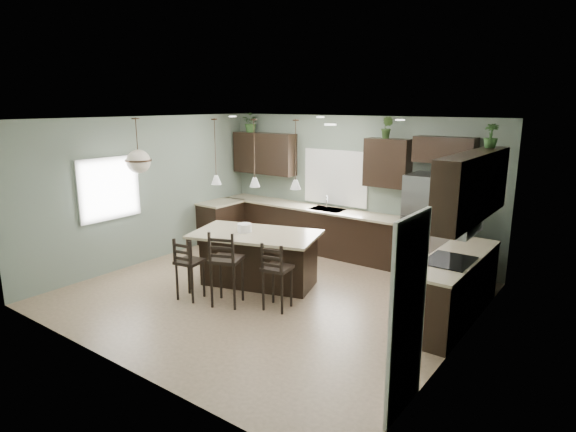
# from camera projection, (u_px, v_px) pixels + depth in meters

# --- Properties ---
(ground) EXTENTS (6.00, 6.00, 0.00)m
(ground) POSITION_uv_depth(u_px,v_px,m) (269.00, 294.00, 7.83)
(ground) COLOR #9E8466
(ground) RESTS_ON ground
(pantry_door) EXTENTS (0.04, 0.82, 2.04)m
(pantry_door) POSITION_uv_depth(u_px,v_px,m) (408.00, 316.00, 4.66)
(pantry_door) COLOR white
(pantry_door) RESTS_ON ground
(window_back) EXTENTS (1.35, 0.02, 1.00)m
(window_back) POSITION_uv_depth(u_px,v_px,m) (336.00, 177.00, 9.85)
(window_back) COLOR white
(window_back) RESTS_ON room_shell
(window_left) EXTENTS (0.02, 1.10, 1.00)m
(window_left) POSITION_uv_depth(u_px,v_px,m) (109.00, 189.00, 8.57)
(window_left) COLOR white
(window_left) RESTS_ON room_shell
(left_return_cabs) EXTENTS (0.60, 0.90, 0.90)m
(left_return_cabs) POSITION_uv_depth(u_px,v_px,m) (221.00, 223.00, 10.61)
(left_return_cabs) COLOR black
(left_return_cabs) RESTS_ON ground
(left_return_countertop) EXTENTS (0.66, 0.96, 0.04)m
(left_return_countertop) POSITION_uv_depth(u_px,v_px,m) (221.00, 202.00, 10.49)
(left_return_countertop) COLOR #C0B191
(left_return_countertop) RESTS_ON left_return_cabs
(back_lower_cabs) EXTENTS (4.20, 0.60, 0.90)m
(back_lower_cabs) POSITION_uv_depth(u_px,v_px,m) (309.00, 229.00, 10.14)
(back_lower_cabs) COLOR black
(back_lower_cabs) RESTS_ON ground
(back_countertop) EXTENTS (4.20, 0.66, 0.04)m
(back_countertop) POSITION_uv_depth(u_px,v_px,m) (309.00, 207.00, 10.01)
(back_countertop) COLOR #C0B191
(back_countertop) RESTS_ON back_lower_cabs
(sink_inset) EXTENTS (0.70, 0.45, 0.01)m
(sink_inset) POSITION_uv_depth(u_px,v_px,m) (327.00, 209.00, 9.75)
(sink_inset) COLOR gray
(sink_inset) RESTS_ON back_countertop
(faucet) EXTENTS (0.02, 0.02, 0.28)m
(faucet) POSITION_uv_depth(u_px,v_px,m) (327.00, 203.00, 9.69)
(faucet) COLOR silver
(faucet) RESTS_ON back_countertop
(back_upper_left) EXTENTS (1.55, 0.34, 0.90)m
(back_upper_left) POSITION_uv_depth(u_px,v_px,m) (264.00, 153.00, 10.64)
(back_upper_left) COLOR black
(back_upper_left) RESTS_ON room_shell
(back_upper_right) EXTENTS (0.85, 0.34, 0.90)m
(back_upper_right) POSITION_uv_depth(u_px,v_px,m) (388.00, 163.00, 8.94)
(back_upper_right) COLOR black
(back_upper_right) RESTS_ON room_shell
(fridge_header) EXTENTS (1.05, 0.34, 0.45)m
(fridge_header) POSITION_uv_depth(u_px,v_px,m) (445.00, 150.00, 8.27)
(fridge_header) COLOR black
(fridge_header) RESTS_ON room_shell
(right_lower_cabs) EXTENTS (0.60, 2.35, 0.90)m
(right_lower_cabs) POSITION_uv_depth(u_px,v_px,m) (454.00, 289.00, 6.85)
(right_lower_cabs) COLOR black
(right_lower_cabs) RESTS_ON ground
(right_countertop) EXTENTS (0.66, 2.35, 0.04)m
(right_countertop) POSITION_uv_depth(u_px,v_px,m) (456.00, 257.00, 6.76)
(right_countertop) COLOR #C0B191
(right_countertop) RESTS_ON right_lower_cabs
(cooktop) EXTENTS (0.58, 0.75, 0.02)m
(cooktop) POSITION_uv_depth(u_px,v_px,m) (449.00, 261.00, 6.54)
(cooktop) COLOR black
(cooktop) RESTS_ON right_countertop
(wall_oven_front) EXTENTS (0.01, 0.72, 0.60)m
(wall_oven_front) POSITION_uv_depth(u_px,v_px,m) (427.00, 290.00, 6.81)
(wall_oven_front) COLOR gray
(wall_oven_front) RESTS_ON right_lower_cabs
(right_upper_cabs) EXTENTS (0.34, 2.35, 0.90)m
(right_upper_cabs) POSITION_uv_depth(u_px,v_px,m) (473.00, 186.00, 6.44)
(right_upper_cabs) COLOR black
(right_upper_cabs) RESTS_ON room_shell
(microwave) EXTENTS (0.40, 0.75, 0.40)m
(microwave) POSITION_uv_depth(u_px,v_px,m) (460.00, 219.00, 6.34)
(microwave) COLOR gray
(microwave) RESTS_ON right_upper_cabs
(refrigerator) EXTENTS (0.90, 0.74, 1.85)m
(refrigerator) POSITION_uv_depth(u_px,v_px,m) (433.00, 228.00, 8.36)
(refrigerator) COLOR gray
(refrigerator) RESTS_ON ground
(kitchen_island) EXTENTS (2.33, 1.73, 0.92)m
(kitchen_island) POSITION_uv_depth(u_px,v_px,m) (256.00, 259.00, 8.12)
(kitchen_island) COLOR black
(kitchen_island) RESTS_ON ground
(serving_dish) EXTENTS (0.24, 0.24, 0.14)m
(serving_dish) POSITION_uv_depth(u_px,v_px,m) (245.00, 228.00, 8.07)
(serving_dish) COLOR white
(serving_dish) RESTS_ON kitchen_island
(bar_stool_left) EXTENTS (0.43, 0.43, 1.01)m
(bar_stool_left) POSITION_uv_depth(u_px,v_px,m) (190.00, 268.00, 7.55)
(bar_stool_left) COLOR black
(bar_stool_left) RESTS_ON ground
(bar_stool_center) EXTENTS (0.58, 0.58, 1.20)m
(bar_stool_center) POSITION_uv_depth(u_px,v_px,m) (227.00, 267.00, 7.31)
(bar_stool_center) COLOR black
(bar_stool_center) RESTS_ON ground
(bar_stool_right) EXTENTS (0.45, 0.45, 1.06)m
(bar_stool_right) POSITION_uv_depth(u_px,v_px,m) (277.00, 275.00, 7.17)
(bar_stool_right) COLOR black
(bar_stool_right) RESTS_ON ground
(pendant_left) EXTENTS (0.17, 0.17, 1.10)m
(pendant_left) POSITION_uv_depth(u_px,v_px,m) (215.00, 152.00, 7.94)
(pendant_left) COLOR silver
(pendant_left) RESTS_ON room_shell
(pendant_center) EXTENTS (0.17, 0.17, 1.10)m
(pendant_center) POSITION_uv_depth(u_px,v_px,m) (254.00, 153.00, 7.72)
(pendant_center) COLOR silver
(pendant_center) RESTS_ON room_shell
(pendant_right) EXTENTS (0.17, 0.17, 1.10)m
(pendant_right) POSITION_uv_depth(u_px,v_px,m) (296.00, 155.00, 7.49)
(pendant_right) COLOR silver
(pendant_right) RESTS_ON room_shell
(chandelier) EXTENTS (0.45, 0.45, 0.96)m
(chandelier) POSITION_uv_depth(u_px,v_px,m) (137.00, 146.00, 8.25)
(chandelier) COLOR beige
(chandelier) RESTS_ON room_shell
(plant_back_left) EXTENTS (0.44, 0.40, 0.44)m
(plant_back_left) POSITION_uv_depth(u_px,v_px,m) (251.00, 122.00, 10.66)
(plant_back_left) COLOR #2F5425
(plant_back_left) RESTS_ON back_upper_left
(plant_back_right) EXTENTS (0.24, 0.20, 0.40)m
(plant_back_right) POSITION_uv_depth(u_px,v_px,m) (387.00, 127.00, 8.79)
(plant_back_right) COLOR #324E22
(plant_back_right) RESTS_ON back_upper_right
(plant_right_wall) EXTENTS (0.23, 0.23, 0.35)m
(plant_right_wall) POSITION_uv_depth(u_px,v_px,m) (491.00, 136.00, 6.95)
(plant_right_wall) COLOR #2C5324
(plant_right_wall) RESTS_ON right_upper_cabs
(room_shell) EXTENTS (6.00, 6.00, 6.00)m
(room_shell) POSITION_uv_depth(u_px,v_px,m) (268.00, 192.00, 7.44)
(room_shell) COLOR slate
(room_shell) RESTS_ON ground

